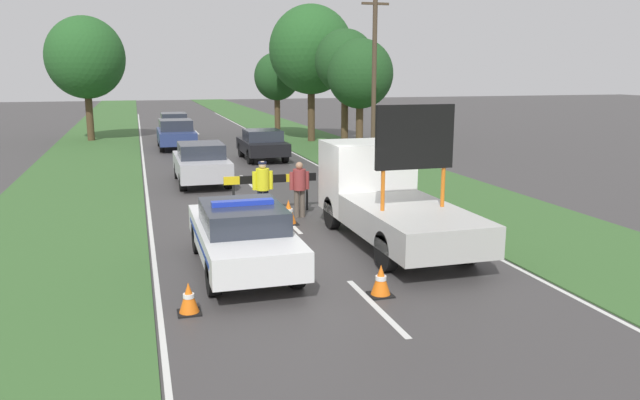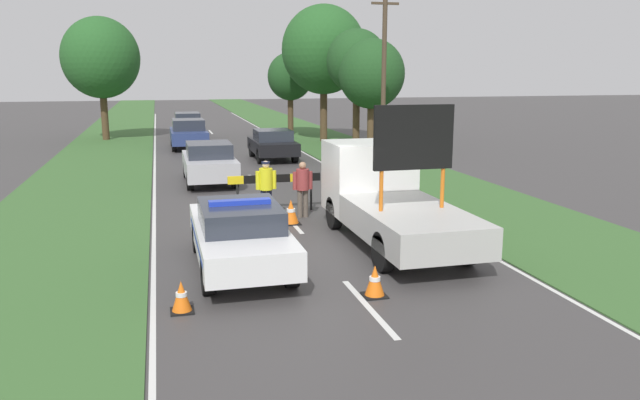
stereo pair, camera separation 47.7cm
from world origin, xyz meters
name	(u,v)px [view 2 (the right image)]	position (x,y,z in m)	size (l,w,h in m)	color
ground_plane	(316,249)	(0.00, 0.00, 0.00)	(160.00, 160.00, 0.00)	#3D3A3A
lane_markings	(235,159)	(0.00, 15.84, 0.00)	(7.56, 70.22, 0.01)	silver
grass_verge_left	(106,152)	(-6.17, 20.00, 0.02)	(4.68, 120.00, 0.03)	#38602D
grass_verge_right	(335,145)	(6.17, 20.00, 0.02)	(4.68, 120.00, 0.03)	#38602D
police_car	(240,234)	(-1.92, -0.98, 0.76)	(1.85, 4.83, 1.52)	white
work_truck	(387,196)	(1.92, 0.40, 1.10)	(2.16, 5.93, 3.43)	white
road_barrier	(275,181)	(-0.21, 4.19, 0.93)	(2.78, 0.08, 1.13)	black
police_officer	(266,184)	(-0.59, 3.47, 0.98)	(0.59, 0.38, 1.65)	#191E38
pedestrian_civilian	(303,185)	(0.44, 3.30, 0.95)	(0.58, 0.37, 1.61)	brown
traffic_cone_near_police	(181,297)	(-3.24, -3.22, 0.28)	(0.41, 0.41, 0.57)	black
traffic_cone_centre_front	(291,212)	(-0.06, 2.58, 0.34)	(0.50, 0.50, 0.68)	black
traffic_cone_near_truck	(374,193)	(3.19, 4.96, 0.26)	(0.38, 0.38, 0.53)	black
traffic_cone_behind_barrier	(375,281)	(0.29, -3.34, 0.30)	(0.44, 0.44, 0.60)	black
queued_car_sedan_silver	(209,162)	(-1.70, 9.67, 0.78)	(1.82, 4.34, 1.53)	#B2B2B7
queued_car_sedan_black	(273,144)	(1.74, 15.31, 0.75)	(1.86, 3.98, 1.43)	black
queued_car_hatch_blue	(189,133)	(-1.91, 20.85, 0.81)	(1.90, 4.35, 1.58)	navy
queued_car_suv_grey	(188,125)	(-1.70, 26.43, 0.83)	(1.70, 4.65, 1.59)	slate
roadside_tree_near_left	(357,62)	(6.83, 18.29, 4.61)	(3.20, 3.20, 6.33)	#4C3823
roadside_tree_near_right	(372,74)	(7.27, 17.13, 3.98)	(3.41, 3.41, 5.79)	#4C3823
roadside_tree_mid_left	(324,50)	(6.08, 22.26, 5.34)	(4.90, 4.90, 7.93)	#4C3823
roadside_tree_mid_right	(290,77)	(4.96, 26.52, 3.76)	(2.93, 2.93, 5.34)	#4C3823
roadside_tree_far_left	(101,58)	(-6.61, 26.29, 4.90)	(4.57, 4.57, 7.32)	#4C3823
utility_pole	(384,76)	(5.94, 11.74, 3.95)	(1.20, 0.20, 7.67)	#473828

